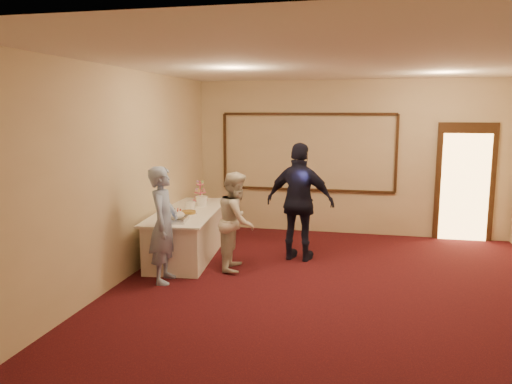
% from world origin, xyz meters
% --- Properties ---
extents(floor, '(7.00, 7.00, 0.00)m').
position_xyz_m(floor, '(0.00, 0.00, 0.00)').
color(floor, '#320B14').
rests_on(floor, ground).
extents(room_walls, '(6.04, 7.04, 3.02)m').
position_xyz_m(room_walls, '(0.00, 0.00, 2.03)').
color(room_walls, beige).
rests_on(room_walls, floor).
extents(wall_molding, '(3.45, 0.04, 1.55)m').
position_xyz_m(wall_molding, '(-0.80, 3.47, 1.60)').
color(wall_molding, black).
rests_on(wall_molding, room_walls).
extents(doorway, '(1.05, 0.07, 2.20)m').
position_xyz_m(doorway, '(2.15, 3.45, 1.08)').
color(doorway, black).
rests_on(doorway, floor).
extents(buffet_table, '(1.21, 2.56, 0.77)m').
position_xyz_m(buffet_table, '(-2.52, 1.33, 0.39)').
color(buffet_table, white).
rests_on(buffet_table, floor).
extents(pavlova_tray, '(0.39, 0.50, 0.18)m').
position_xyz_m(pavlova_tray, '(-2.41, 0.49, 0.85)').
color(pavlova_tray, '#AFB2B6').
rests_on(pavlova_tray, buffet_table).
extents(cupcake_stand, '(0.28, 0.28, 0.40)m').
position_xyz_m(cupcake_stand, '(-2.63, 2.26, 0.91)').
color(cupcake_stand, '#EC4F85').
rests_on(cupcake_stand, buffet_table).
extents(plate_stack_a, '(0.18, 0.18, 0.15)m').
position_xyz_m(plate_stack_a, '(-2.50, 1.36, 0.84)').
color(plate_stack_a, white).
rests_on(plate_stack_a, buffet_table).
extents(plate_stack_b, '(0.20, 0.20, 0.17)m').
position_xyz_m(plate_stack_b, '(-2.43, 1.77, 0.85)').
color(plate_stack_b, white).
rests_on(plate_stack_b, buffet_table).
extents(tart, '(0.27, 0.27, 0.06)m').
position_xyz_m(tart, '(-2.40, 1.03, 0.80)').
color(tart, white).
rests_on(tart, buffet_table).
extents(man, '(0.47, 0.65, 1.65)m').
position_xyz_m(man, '(-2.40, 0.02, 0.82)').
color(man, '#8BA1D5').
rests_on(man, floor).
extents(woman, '(0.64, 0.79, 1.50)m').
position_xyz_m(woman, '(-1.55, 0.81, 0.75)').
color(woman, silver).
rests_on(woman, floor).
extents(guest, '(1.18, 0.65, 1.91)m').
position_xyz_m(guest, '(-0.67, 1.49, 0.96)').
color(guest, black).
rests_on(guest, floor).
extents(camera_flash, '(0.08, 0.06, 0.05)m').
position_xyz_m(camera_flash, '(-0.61, 1.37, 1.41)').
color(camera_flash, white).
rests_on(camera_flash, guest).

